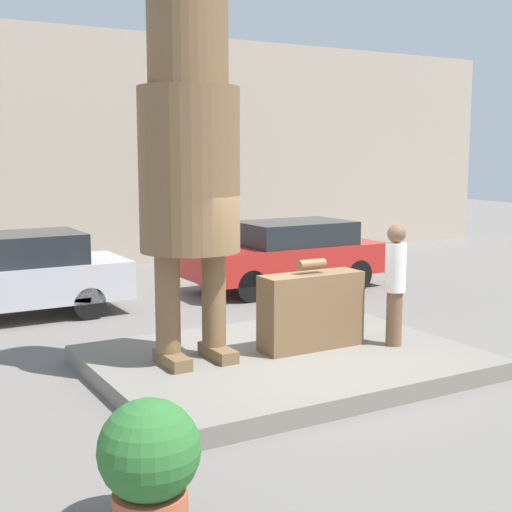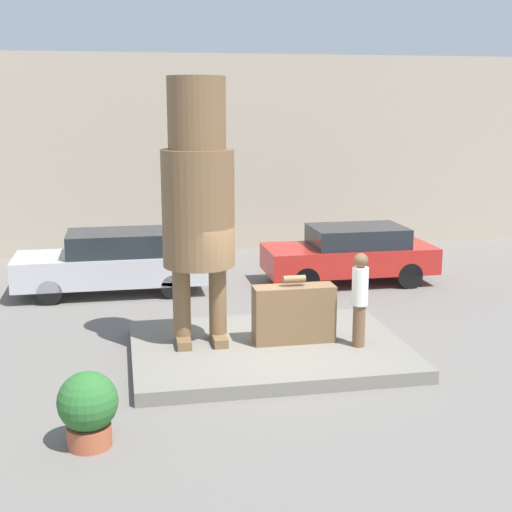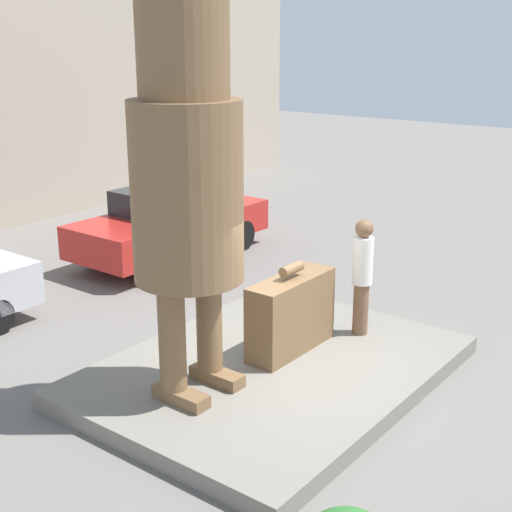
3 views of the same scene
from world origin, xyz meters
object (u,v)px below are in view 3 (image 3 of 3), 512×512
(statue_figure, at_px, (186,166))
(giant_suitcase, at_px, (291,314))
(parked_car_red, at_px, (173,220))
(tourist, at_px, (362,272))

(statue_figure, xyz_separation_m, giant_suitcase, (1.76, -0.30, -2.34))
(parked_car_red, bearing_deg, giant_suitcase, 60.84)
(tourist, bearing_deg, giant_suitcase, 156.30)
(giant_suitcase, height_order, parked_car_red, giant_suitcase)
(statue_figure, height_order, parked_car_red, statue_figure)
(statue_figure, distance_m, giant_suitcase, 2.95)
(statue_figure, relative_size, tourist, 2.77)
(statue_figure, bearing_deg, parked_car_red, 46.00)
(parked_car_red, bearing_deg, statue_figure, 46.00)
(tourist, distance_m, parked_car_red, 5.78)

